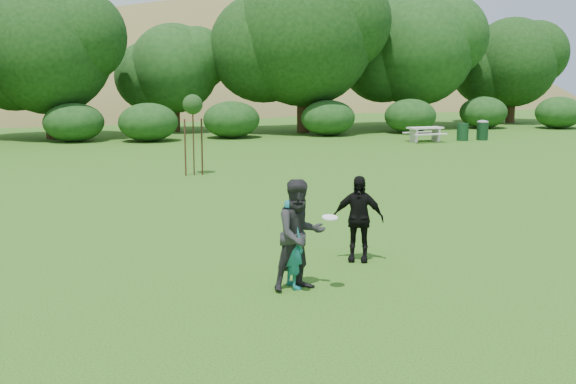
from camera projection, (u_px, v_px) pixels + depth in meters
name	position (u px, v px, depth m)	size (l,w,h in m)	color
ground	(344.00, 278.00, 13.09)	(120.00, 120.00, 0.00)	#19470C
player_teal	(293.00, 244.00, 12.41)	(0.57, 0.37, 1.56)	#18696C
player_grey	(300.00, 235.00, 12.27)	(0.93, 0.73, 1.92)	#262628
player_black	(358.00, 218.00, 14.13)	(1.00, 0.42, 1.71)	black
trash_can_near	(463.00, 132.00, 37.55)	(0.60, 0.60, 0.90)	#153B20
frisbee	(330.00, 218.00, 12.06)	(0.27, 0.27, 0.06)	white
sapling	(193.00, 107.00, 25.15)	(0.70, 0.70, 2.85)	#392216
picnic_table	(425.00, 132.00, 36.86)	(1.80, 1.48, 0.76)	beige
trash_can_lidded	(482.00, 130.00, 37.81)	(0.60, 0.60, 1.05)	#12321B
hillside	(79.00, 214.00, 78.37)	(150.00, 72.00, 52.00)	olive
tree_row	(185.00, 47.00, 39.92)	(53.92, 10.38, 9.62)	#3A2616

